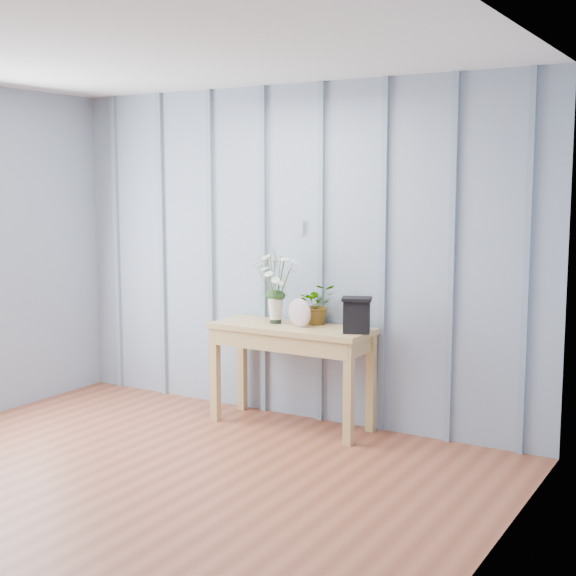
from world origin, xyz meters
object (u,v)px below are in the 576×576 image
Objects in this scene: felt_disc_vessel at (300,313)px; carved_box at (357,315)px; sideboard at (292,341)px; daisy_vase at (276,278)px.

carved_box is (0.45, 0.01, 0.02)m from felt_disc_vessel.
daisy_vase reaches higher than sideboard.
carved_box is at bearing -3.41° from daisy_vase.
carved_box is at bearing 12.66° from felt_disc_vessel.
daisy_vase reaches higher than felt_disc_vessel.
daisy_vase is at bearing 171.16° from sideboard.
carved_box reaches higher than sideboard.
sideboard is 5.81× the size of felt_disc_vessel.
carved_box reaches higher than felt_disc_vessel.
daisy_vase is (-0.15, 0.02, 0.45)m from sideboard.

